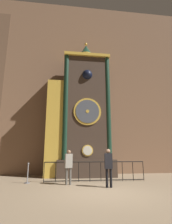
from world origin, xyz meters
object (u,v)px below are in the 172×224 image
object	(u,v)px
visitor_near	(69,164)
visitor_far	(109,164)
stanchion_post	(27,177)
clock_tower	(81,114)

from	to	relation	value
visitor_near	visitor_far	bearing A→B (deg)	-36.49
visitor_far	visitor_near	bearing A→B (deg)	161.20
stanchion_post	clock_tower	bearing A→B (deg)	35.34
visitor_near	visitor_far	size ratio (longest dim) A/B	0.98
clock_tower	visitor_near	size ratio (longest dim) A/B	5.91
visitor_near	stanchion_post	xyz separation A→B (m)	(-2.02, 0.69, -0.65)
visitor_far	stanchion_post	distance (m)	4.14
clock_tower	stanchion_post	distance (m)	5.11
visitor_far	stanchion_post	bearing A→B (deg)	164.83
visitor_near	visitor_far	distance (m)	1.96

